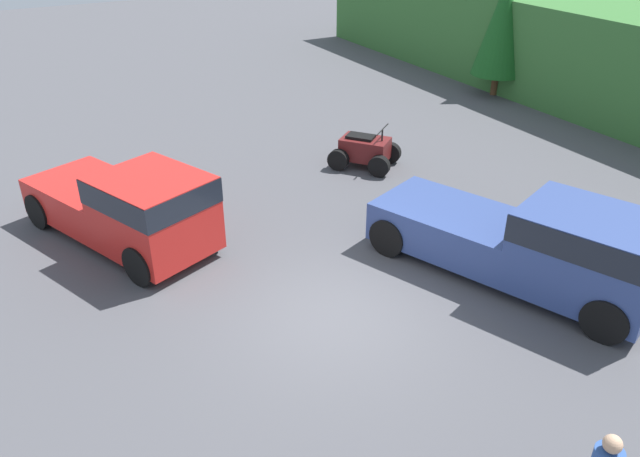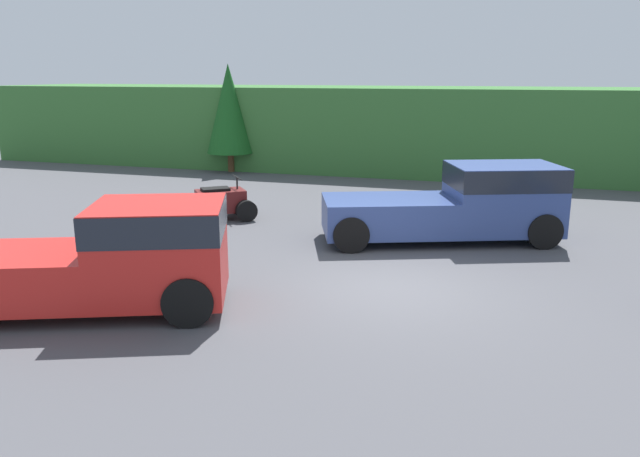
% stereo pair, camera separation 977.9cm
% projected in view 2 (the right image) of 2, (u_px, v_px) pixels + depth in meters
% --- Properties ---
extents(ground_plane, '(80.00, 80.00, 0.00)m').
position_uv_depth(ground_plane, '(391.00, 288.00, 12.51)').
color(ground_plane, '#4C4C51').
extents(hillside_backdrop, '(44.00, 6.00, 3.59)m').
position_uv_depth(hillside_backdrop, '(462.00, 130.00, 26.91)').
color(hillside_backdrop, '#387033').
rests_on(hillside_backdrop, ground_plane).
extents(tree_left, '(2.02, 2.02, 4.59)m').
position_uv_depth(tree_left, '(229.00, 109.00, 26.59)').
color(tree_left, brown).
rests_on(tree_left, ground_plane).
extents(pickup_truck_red, '(5.46, 3.73, 1.95)m').
position_uv_depth(pickup_truck_red, '(112.00, 255.00, 11.14)').
color(pickup_truck_red, red).
rests_on(pickup_truck_red, ground_plane).
extents(pickup_truck_second, '(6.22, 3.96, 1.95)m').
position_uv_depth(pickup_truck_second, '(465.00, 201.00, 15.83)').
color(pickup_truck_second, '#334784').
rests_on(pickup_truck_second, ground_plane).
extents(quad_atv, '(2.29, 2.20, 1.23)m').
position_uv_depth(quad_atv, '(221.00, 203.00, 18.28)').
color(quad_atv, black).
rests_on(quad_atv, ground_plane).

